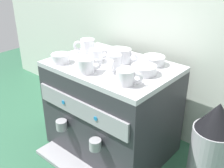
% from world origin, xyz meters
% --- Properties ---
extents(ground_plane, '(4.00, 4.00, 0.00)m').
position_xyz_m(ground_plane, '(0.00, 0.00, 0.00)').
color(ground_plane, '#28563D').
extents(tiled_backsplash_wall, '(2.80, 0.03, 0.90)m').
position_xyz_m(tiled_backsplash_wall, '(0.00, 0.32, 0.45)').
color(tiled_backsplash_wall, silver).
rests_on(tiled_backsplash_wall, ground_plane).
extents(espresso_machine, '(0.62, 0.55, 0.50)m').
position_xyz_m(espresso_machine, '(0.00, -0.00, 0.25)').
color(espresso_machine, '#2D2D33').
rests_on(espresso_machine, ground_plane).
extents(ceramic_cup_0, '(0.11, 0.08, 0.07)m').
position_xyz_m(ceramic_cup_0, '(0.03, 0.06, 0.53)').
color(ceramic_cup_0, white).
rests_on(ceramic_cup_0, espresso_machine).
extents(ceramic_cup_1, '(0.08, 0.10, 0.07)m').
position_xyz_m(ceramic_cup_1, '(0.05, -0.05, 0.54)').
color(ceramic_cup_1, white).
rests_on(ceramic_cup_1, espresso_machine).
extents(ceramic_cup_2, '(0.11, 0.08, 0.06)m').
position_xyz_m(ceramic_cup_2, '(0.19, -0.13, 0.53)').
color(ceramic_cup_2, white).
rests_on(ceramic_cup_2, espresso_machine).
extents(ceramic_cup_3, '(0.10, 0.09, 0.08)m').
position_xyz_m(ceramic_cup_3, '(-0.22, 0.04, 0.54)').
color(ceramic_cup_3, white).
rests_on(ceramic_cup_3, espresso_machine).
extents(ceramic_cup_4, '(0.08, 0.11, 0.06)m').
position_xyz_m(ceramic_cup_4, '(-0.02, -0.15, 0.53)').
color(ceramic_cup_4, white).
rests_on(ceramic_cup_4, espresso_machine).
extents(ceramic_cup_5, '(0.07, 0.10, 0.06)m').
position_xyz_m(ceramic_cup_5, '(-0.09, -0.02, 0.53)').
color(ceramic_cup_5, white).
rests_on(ceramic_cup_5, espresso_machine).
extents(ceramic_bowl_0, '(0.12, 0.12, 0.04)m').
position_xyz_m(ceramic_bowl_0, '(0.19, 0.01, 0.52)').
color(ceramic_bowl_0, white).
rests_on(ceramic_bowl_0, espresso_machine).
extents(ceramic_bowl_1, '(0.11, 0.11, 0.03)m').
position_xyz_m(ceramic_bowl_1, '(-0.07, 0.13, 0.51)').
color(ceramic_bowl_1, white).
rests_on(ceramic_bowl_1, espresso_machine).
extents(ceramic_bowl_2, '(0.09, 0.09, 0.04)m').
position_xyz_m(ceramic_bowl_2, '(-0.21, -0.15, 0.52)').
color(ceramic_bowl_2, white).
rests_on(ceramic_bowl_2, espresso_machine).
extents(ceramic_bowl_3, '(0.11, 0.11, 0.04)m').
position_xyz_m(ceramic_bowl_3, '(0.15, 0.14, 0.52)').
color(ceramic_bowl_3, white).
rests_on(ceramic_bowl_3, espresso_machine).
extents(coffee_grinder, '(0.19, 0.19, 0.45)m').
position_xyz_m(coffee_grinder, '(0.53, 0.06, 0.22)').
color(coffee_grinder, '#939399').
rests_on(coffee_grinder, ground_plane).
extents(milk_pitcher, '(0.10, 0.10, 0.14)m').
position_xyz_m(milk_pitcher, '(-0.47, -0.03, 0.07)').
color(milk_pitcher, '#B7B7BC').
rests_on(milk_pitcher, ground_plane).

